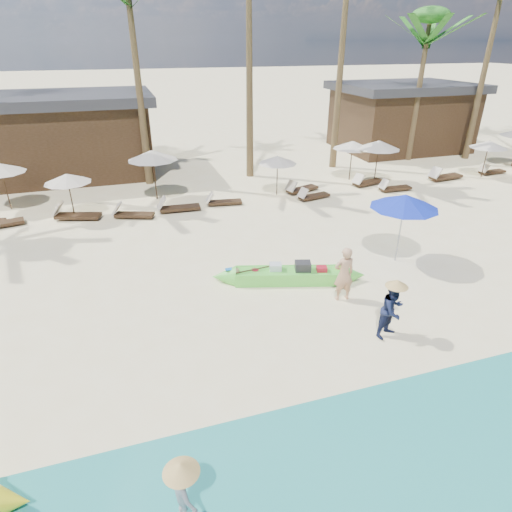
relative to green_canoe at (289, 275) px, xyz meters
name	(u,v)px	position (x,y,z in m)	size (l,w,h in m)	color
ground	(323,322)	(0.10, -2.33, -0.23)	(240.00, 240.00, 0.00)	beige
wet_sand_strip	(451,488)	(0.10, -7.33, -0.23)	(240.00, 4.50, 0.01)	tan
green_canoe	(289,275)	(0.00, 0.00, 0.00)	(5.25, 1.83, 0.68)	#53CD3E
tourist	(344,274)	(1.11, -1.40, 0.60)	(0.61, 0.40, 1.66)	tan
vendor_green	(393,310)	(1.46, -3.32, 0.53)	(0.74, 0.57, 1.51)	#151B3A
vendor_yellow	(184,492)	(-4.28, -6.53, 0.46)	(0.66, 0.38, 1.02)	gray
blue_umbrella	(405,201)	(4.04, 0.24, 1.93)	(2.22, 2.22, 2.38)	#99999E
resort_parasol_3	(0,168)	(-9.57, 9.79, 1.66)	(2.03, 2.03, 2.09)	#372416
resort_parasol_4	(67,178)	(-6.76, 7.78, 1.52)	(1.89, 1.89, 1.94)	#372416
lounger_4_left	(75,214)	(-6.74, 7.63, -0.01)	(2.02, 1.14, 0.66)	#372416
lounger_4_right	(131,214)	(-4.43, 7.08, -0.03)	(1.80, 1.08, 0.59)	#372416
resort_parasol_5	(152,155)	(-3.16, 9.22, 1.89)	(2.28, 2.28, 2.35)	#372416
lounger_5_left	(177,207)	(-2.48, 7.27, -0.02)	(1.88, 0.65, 0.63)	#372416
resort_parasol_6	(278,160)	(2.55, 8.12, 1.50)	(1.87, 1.87, 1.92)	#372416
lounger_6_left	(222,201)	(-0.37, 7.48, -0.04)	(1.68, 0.71, 0.55)	#372416
lounger_6_right	(312,196)	(3.93, 6.97, -0.04)	(1.70, 0.83, 0.55)	#372416
resort_parasol_7	(353,145)	(7.18, 9.30, 1.66)	(2.03, 2.03, 2.09)	#372416
lounger_7_left	(300,189)	(3.79, 8.09, -0.03)	(1.87, 1.10, 0.61)	#372416
lounger_7_right	(366,182)	(7.53, 8.11, -0.02)	(1.89, 0.96, 0.61)	#372416
resort_parasol_8	(379,145)	(8.15, 8.35, 1.80)	(2.18, 2.18, 2.25)	#372416
lounger_8_left	(393,187)	(8.34, 6.88, -0.04)	(1.69, 0.55, 0.57)	#372416
resort_parasol_9	(489,144)	(14.47, 7.58, 1.57)	(1.94, 1.94, 2.00)	#372416
lounger_9_left	(444,176)	(12.06, 7.73, 0.00)	(2.05, 0.82, 0.68)	#372416
lounger_9_right	(491,171)	(15.36, 7.87, -0.04)	(1.65, 0.56, 0.56)	#372416
palm_6	(428,35)	(12.93, 12.19, 6.82)	(2.08, 2.08, 8.51)	brown
pavilion_west	(53,135)	(-7.90, 15.17, 1.96)	(10.80, 6.60, 4.30)	#372416
pavilion_east	(401,116)	(14.10, 15.17, 1.97)	(8.80, 6.60, 4.30)	#372416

